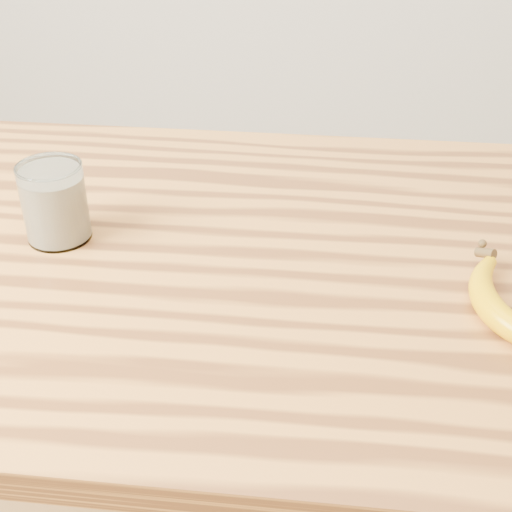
# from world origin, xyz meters

# --- Properties ---
(table) EXTENTS (1.20, 0.80, 0.90)m
(table) POSITION_xyz_m (0.00, 0.00, 0.77)
(table) COLOR #B6712F
(table) RESTS_ON ground
(smoothie_glass) EXTENTS (0.09, 0.09, 0.11)m
(smoothie_glass) POSITION_xyz_m (-0.23, 0.01, 0.95)
(smoothie_glass) COLOR white
(smoothie_glass) RESTS_ON table
(banana) EXTENTS (0.19, 0.29, 0.03)m
(banana) POSITION_xyz_m (0.34, -0.12, 0.92)
(banana) COLOR #E1A100
(banana) RESTS_ON table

